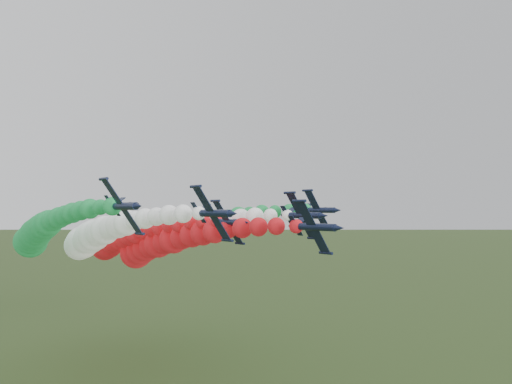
% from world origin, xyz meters
% --- Properties ---
extents(jet_lead, '(14.96, 86.34, 18.03)m').
position_xyz_m(jet_lead, '(4.86, 45.02, 32.41)').
color(jet_lead, '#121936').
rests_on(jet_lead, ground).
extents(jet_inner_left, '(14.56, 85.94, 17.63)m').
position_xyz_m(jet_inner_left, '(-8.04, 53.60, 34.49)').
color(jet_inner_left, '#121936').
rests_on(jet_inner_left, ground).
extents(jet_inner_right, '(14.47, 85.85, 17.55)m').
position_xyz_m(jet_inner_right, '(11.74, 54.50, 34.04)').
color(jet_inner_right, '#121936').
rests_on(jet_inner_right, ground).
extents(jet_outer_left, '(14.89, 86.27, 17.96)m').
position_xyz_m(jet_outer_left, '(-18.62, 62.28, 35.36)').
color(jet_outer_left, '#121936').
rests_on(jet_outer_left, ground).
extents(jet_outer_right, '(14.26, 85.64, 17.34)m').
position_xyz_m(jet_outer_right, '(23.13, 60.37, 35.16)').
color(jet_outer_right, '#121936').
rests_on(jet_outer_right, ground).
extents(jet_trail, '(14.77, 86.15, 17.85)m').
position_xyz_m(jet_trail, '(4.87, 67.20, 32.72)').
color(jet_trail, '#121936').
rests_on(jet_trail, ground).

